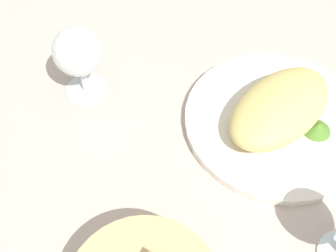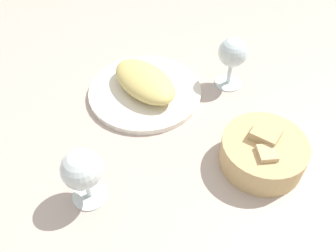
{
  "view_description": "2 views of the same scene",
  "coord_description": "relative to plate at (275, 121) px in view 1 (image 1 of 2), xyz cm",
  "views": [
    {
      "loc": [
        17.05,
        24.25,
        50.44
      ],
      "look_at": [
        9.37,
        -8.52,
        3.95
      ],
      "focal_mm": 44.65,
      "sensor_mm": 36.0,
      "label": 1
    },
    {
      "loc": [
        54.69,
        -11.76,
        55.16
      ],
      "look_at": [
        7.63,
        -4.7,
        3.48
      ],
      "focal_mm": 36.34,
      "sensor_mm": 36.0,
      "label": 2
    }
  ],
  "objects": [
    {
      "name": "omelette",
      "position": [
        0.0,
        0.0,
        3.28
      ],
      "size": [
        21.21,
        18.44,
        5.15
      ],
      "primitive_type": "ellipsoid",
      "rotation": [
        0.0,
        0.0,
        0.54
      ],
      "color": "#D7C06A",
      "rests_on": "plate"
    },
    {
      "name": "ground_plane",
      "position": [
        6.88,
        8.07,
        -1.7
      ],
      "size": [
        140.0,
        140.0,
        2.0
      ],
      "primitive_type": "cube",
      "color": "#BCA99A"
    },
    {
      "name": "wine_glass_near",
      "position": [
        26.62,
        -13.04,
        7.18
      ],
      "size": [
        7.23,
        7.23,
        12.06
      ],
      "color": "silver",
      "rests_on": "ground_plane"
    },
    {
      "name": "lettuce_garnish",
      "position": [
        -4.77,
        3.33,
        1.48
      ],
      "size": [
        4.17,
        4.17,
        1.57
      ],
      "primitive_type": "cone",
      "color": "#4C7C2A",
      "rests_on": "plate"
    },
    {
      "name": "plate",
      "position": [
        0.0,
        0.0,
        0.0
      ],
      "size": [
        26.93,
        26.93,
        1.4
      ],
      "primitive_type": "cylinder",
      "color": "white",
      "rests_on": "ground_plane"
    }
  ]
}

